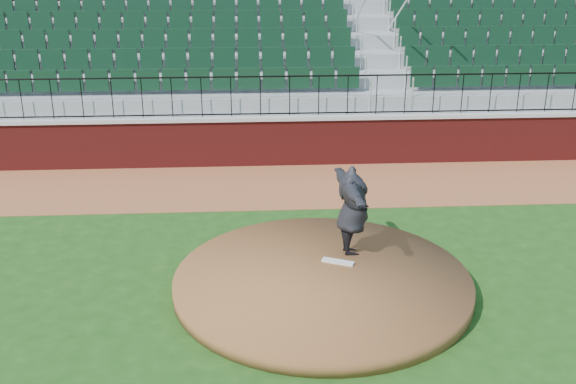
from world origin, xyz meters
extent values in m
plane|color=#1A4112|center=(0.00, 0.00, 0.00)|extent=(90.00, 90.00, 0.00)
cube|color=brown|center=(0.00, 5.40, 0.01)|extent=(34.00, 3.20, 0.01)
cube|color=maroon|center=(0.00, 7.00, 0.60)|extent=(34.00, 0.35, 1.20)
cube|color=#B7B7B7|center=(0.00, 7.00, 1.25)|extent=(34.00, 0.45, 0.10)
cube|color=maroon|center=(0.00, 12.52, 2.75)|extent=(34.00, 0.50, 5.50)
cylinder|color=brown|center=(0.51, 0.26, 0.12)|extent=(5.00, 5.00, 0.25)
cube|color=silver|center=(0.83, 0.73, 0.27)|extent=(0.57, 0.36, 0.04)
imported|color=black|center=(1.12, 1.11, 1.08)|extent=(0.71, 2.07, 1.65)
camera|label=1|loc=(-0.68, -9.92, 5.64)|focal=42.62mm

